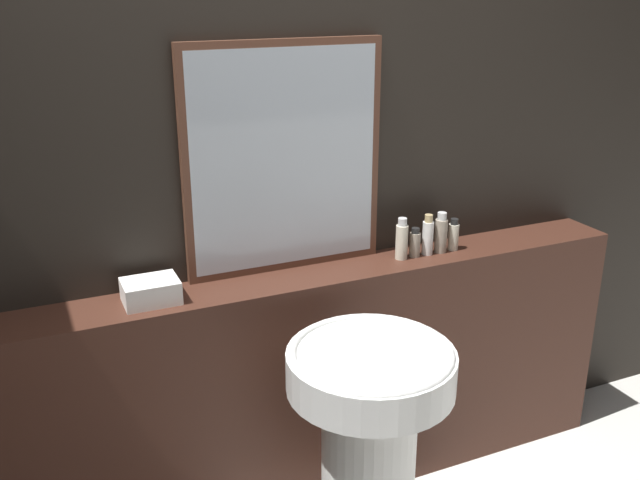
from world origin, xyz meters
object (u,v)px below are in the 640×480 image
Objects in this scene: shampoo_bottle at (402,240)px; conditioner_bottle at (415,243)px; towel_stack at (151,291)px; body_wash_bottle at (441,234)px; pedestal_sink at (369,446)px; mirror at (285,159)px; hand_soap_bottle at (453,235)px; lotion_bottle at (428,236)px.

shampoo_bottle is 0.06m from conditioner_bottle.
towel_stack is at bearing 180.00° from conditioner_bottle.
body_wash_bottle is (0.11, 0.00, 0.02)m from conditioner_bottle.
conditioner_bottle is at bearing 47.98° from pedestal_sink.
mirror is 6.40× the size of hand_soap_bottle.
body_wash_bottle is (1.08, 0.00, 0.03)m from towel_stack.
hand_soap_bottle is at bearing 0.00° from lotion_bottle.
lotion_bottle is 0.99× the size of body_wash_bottle.
conditioner_bottle is at bearing -0.00° from towel_stack.
mirror reaches higher than pedestal_sink.
pedestal_sink is at bearing -128.09° from shampoo_bottle.
mirror is 4.51× the size of towel_stack.
pedestal_sink is 5.60× the size of lotion_bottle.
pedestal_sink is at bearing -132.02° from conditioner_bottle.
shampoo_bottle is at bearing 180.00° from body_wash_bottle.
pedestal_sink is 7.02× the size of hand_soap_bottle.
mirror reaches higher than shampoo_bottle.
body_wash_bottle is at bearing 0.00° from towel_stack.
shampoo_bottle is 0.17m from body_wash_bottle.
conditioner_bottle is 0.90× the size of hand_soap_bottle.
pedestal_sink is 0.84m from towel_stack.
towel_stack is 1.03m from lotion_bottle.
hand_soap_bottle is (0.64, -0.09, -0.34)m from mirror.
towel_stack is (-0.50, -0.09, -0.36)m from mirror.
lotion_bottle reaches higher than hand_soap_bottle.
mirror is 5.05× the size of shampoo_bottle.
conditioner_bottle is (0.47, -0.09, -0.34)m from mirror.
mirror is 0.53m from shampoo_bottle.
conditioner_bottle is at bearing -180.00° from hand_soap_bottle.
mirror is at bearing 167.48° from shampoo_bottle.
mirror is 7.13× the size of conditioner_bottle.
lotion_bottle is at bearing 44.58° from pedestal_sink.
towel_stack is at bearing 138.21° from pedestal_sink.
body_wash_bottle is (0.06, 0.00, 0.00)m from lotion_bottle.
lotion_bottle is at bearing 0.00° from conditioner_bottle.
shampoo_bottle reaches higher than lotion_bottle.
mirror reaches higher than towel_stack.
conditioner_bottle reaches higher than towel_stack.
mirror is 0.67m from body_wash_bottle.
shampoo_bottle is (0.42, -0.09, -0.32)m from mirror.
body_wash_bottle reaches higher than hand_soap_bottle.
hand_soap_bottle is (0.11, 0.00, -0.01)m from lotion_bottle.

